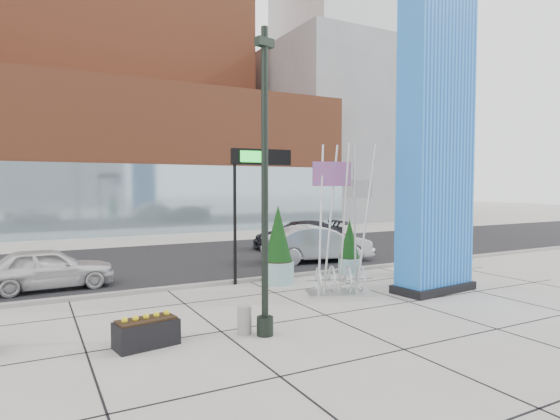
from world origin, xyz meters
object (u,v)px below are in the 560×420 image
blue_pylon (436,151)px  car_silver_mid (318,244)px  overhead_street_sign (256,168)px  public_art_sculpture (341,255)px  car_white_west (48,269)px  lamp_post (265,212)px  concrete_bollard (244,320)px

blue_pylon → car_silver_mid: bearing=84.8°
overhead_street_sign → public_art_sculpture: bearing=-57.3°
car_white_west → car_silver_mid: bearing=-88.9°
car_silver_mid → lamp_post: bearing=150.6°
blue_pylon → lamp_post: blue_pylon is taller
car_silver_mid → public_art_sculpture: bearing=163.7°
overhead_street_sign → car_white_west: bearing=165.4°
car_white_west → car_silver_mid: car_silver_mid is taller
lamp_post → public_art_sculpture: lamp_post is taller
public_art_sculpture → overhead_street_sign: size_ratio=1.01×
public_art_sculpture → overhead_street_sign: (-1.64, 2.91, 2.85)m
blue_pylon → concrete_bollard: (-7.33, -1.14, -4.28)m
blue_pylon → car_white_west: (-11.24, 6.25, -3.90)m
blue_pylon → lamp_post: bearing=-174.3°
public_art_sculpture → car_silver_mid: 6.37m
public_art_sculpture → overhead_street_sign: public_art_sculpture is taller
blue_pylon → car_silver_mid: size_ratio=1.92×
concrete_bollard → car_silver_mid: 10.80m
lamp_post → overhead_street_sign: (2.39, 5.55, 1.22)m
lamp_post → car_white_west: size_ratio=1.70×
public_art_sculpture → overhead_street_sign: 4.39m
concrete_bollard → overhead_street_sign: (2.77, 5.23, 3.79)m
blue_pylon → car_silver_mid: 7.86m
lamp_post → car_silver_mid: lamp_post is taller
overhead_street_sign → blue_pylon: bearing=-38.6°
overhead_street_sign → car_silver_mid: bearing=35.5°
public_art_sculpture → concrete_bollard: bearing=-130.5°
blue_pylon → car_white_west: bearing=144.8°
concrete_bollard → car_white_west: (-3.91, 7.39, 0.38)m
lamp_post → overhead_street_sign: 6.16m
blue_pylon → lamp_post: 7.30m
lamp_post → car_silver_mid: size_ratio=1.42×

